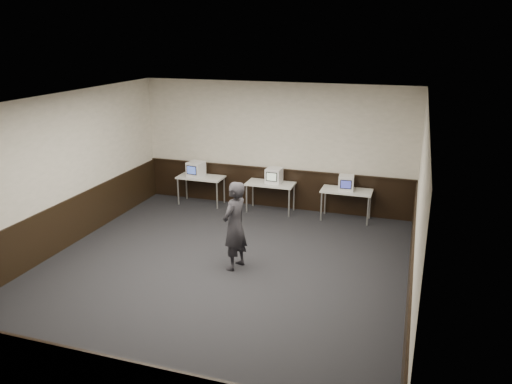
% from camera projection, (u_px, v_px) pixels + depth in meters
% --- Properties ---
extents(floor, '(8.00, 8.00, 0.00)m').
position_uv_depth(floor, '(216.00, 273.00, 9.43)').
color(floor, black).
rests_on(floor, ground).
extents(ceiling, '(8.00, 8.00, 0.00)m').
position_uv_depth(ceiling, '(212.00, 103.00, 8.45)').
color(ceiling, white).
rests_on(ceiling, back_wall).
extents(back_wall, '(7.00, 0.00, 7.00)m').
position_uv_depth(back_wall, '(275.00, 146.00, 12.56)').
color(back_wall, beige).
rests_on(back_wall, ground).
extents(front_wall, '(7.00, 0.00, 7.00)m').
position_uv_depth(front_wall, '(70.00, 302.00, 5.32)').
color(front_wall, beige).
rests_on(front_wall, ground).
extents(left_wall, '(0.00, 8.00, 8.00)m').
position_uv_depth(left_wall, '(52.00, 176.00, 9.97)').
color(left_wall, beige).
rests_on(left_wall, ground).
extents(right_wall, '(0.00, 8.00, 8.00)m').
position_uv_depth(right_wall, '(418.00, 214.00, 7.91)').
color(right_wall, beige).
rests_on(right_wall, ground).
extents(wainscot_back, '(6.98, 0.04, 1.00)m').
position_uv_depth(wainscot_back, '(275.00, 188.00, 12.88)').
color(wainscot_back, black).
rests_on(wainscot_back, back_wall).
extents(wainscot_left, '(0.04, 7.98, 1.00)m').
position_uv_depth(wainscot_left, '(60.00, 227.00, 10.30)').
color(wainscot_left, black).
rests_on(wainscot_left, left_wall).
extents(wainscot_right, '(0.04, 7.98, 1.00)m').
position_uv_depth(wainscot_right, '(410.00, 276.00, 8.26)').
color(wainscot_right, black).
rests_on(wainscot_right, right_wall).
extents(wainscot_rail, '(6.98, 0.06, 0.04)m').
position_uv_depth(wainscot_rail, '(275.00, 169.00, 12.71)').
color(wainscot_rail, black).
rests_on(wainscot_rail, wainscot_back).
extents(desk_left, '(1.20, 0.60, 0.75)m').
position_uv_depth(desk_left, '(201.00, 179.00, 13.04)').
color(desk_left, silver).
rests_on(desk_left, ground).
extents(desk_center, '(1.20, 0.60, 0.75)m').
position_uv_depth(desk_center, '(270.00, 186.00, 12.48)').
color(desk_center, silver).
rests_on(desk_center, ground).
extents(desk_right, '(1.20, 0.60, 0.75)m').
position_uv_depth(desk_right, '(347.00, 193.00, 11.93)').
color(desk_right, silver).
rests_on(desk_right, ground).
extents(emac_left, '(0.44, 0.46, 0.39)m').
position_uv_depth(emac_left, '(196.00, 169.00, 12.99)').
color(emac_left, white).
rests_on(emac_left, desk_left).
extents(emac_center, '(0.39, 0.42, 0.38)m').
position_uv_depth(emac_center, '(274.00, 176.00, 12.42)').
color(emac_center, white).
rests_on(emac_center, desk_center).
extents(emac_right, '(0.39, 0.41, 0.36)m').
position_uv_depth(emac_right, '(346.00, 183.00, 11.85)').
color(emac_right, white).
rests_on(emac_right, desk_right).
extents(person, '(0.55, 0.71, 1.73)m').
position_uv_depth(person, '(235.00, 226.00, 9.40)').
color(person, '#262429').
rests_on(person, ground).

